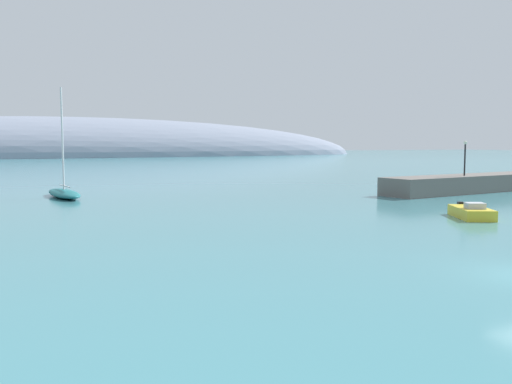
% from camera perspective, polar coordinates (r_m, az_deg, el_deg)
% --- Properties ---
extents(breakwater_rocks, '(21.53, 6.93, 1.79)m').
position_cam_1_polar(breakwater_rocks, '(61.37, 20.87, 0.81)').
color(breakwater_rocks, '#66605B').
rests_on(breakwater_rocks, ground).
extents(distant_ridge, '(249.43, 56.07, 29.52)m').
position_cam_1_polar(distant_ridge, '(218.85, -19.22, 3.49)').
color(distant_ridge, gray).
rests_on(distant_ridge, ground).
extents(sailboat_teal_near_shore, '(3.25, 8.68, 10.25)m').
position_cam_1_polar(sailboat_teal_near_shore, '(54.73, -19.23, -0.05)').
color(sailboat_teal_near_shore, '#1E6B70').
rests_on(sailboat_teal_near_shore, water).
extents(motorboat_yellow_foreground, '(3.67, 4.70, 1.12)m').
position_cam_1_polar(motorboat_yellow_foreground, '(40.59, 21.38, -1.94)').
color(motorboat_yellow_foreground, yellow).
rests_on(motorboat_yellow_foreground, water).
extents(harbor_lamp_post, '(0.36, 0.36, 3.56)m').
position_cam_1_polar(harbor_lamp_post, '(59.89, 20.80, 3.73)').
color(harbor_lamp_post, black).
rests_on(harbor_lamp_post, breakwater_rocks).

